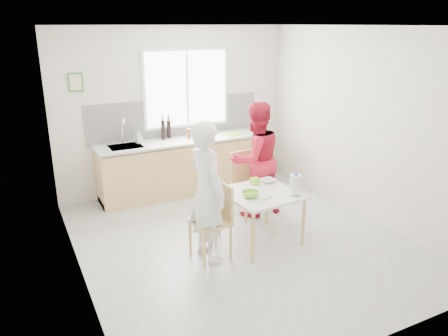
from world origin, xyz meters
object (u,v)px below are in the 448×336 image
at_px(person_red, 255,160).
at_px(bowl_green, 250,194).
at_px(dining_table, 261,198).
at_px(wine_bottle_b, 169,129).
at_px(person_white, 207,192).
at_px(wine_bottle_a, 163,130).
at_px(milk_jug, 296,184).
at_px(bowl_white, 268,181).
at_px(chair_left, 215,217).
at_px(chair_far, 247,180).

bearing_deg(person_red, bowl_green, 51.56).
distance_m(dining_table, wine_bottle_b, 2.36).
height_order(dining_table, person_white, person_white).
relative_size(person_white, wine_bottle_a, 5.31).
relative_size(bowl_green, milk_jug, 0.82).
height_order(person_white, person_red, person_white).
relative_size(bowl_white, milk_jug, 0.74).
xyz_separation_m(person_white, bowl_white, (1.06, 0.33, -0.14)).
bearing_deg(bowl_white, chair_left, -161.17).
bearing_deg(chair_far, dining_table, -113.07).
distance_m(bowl_white, wine_bottle_a, 2.14).
relative_size(dining_table, wine_bottle_a, 2.98).
relative_size(chair_far, bowl_white, 4.91).
height_order(chair_far, bowl_white, chair_far).
xyz_separation_m(dining_table, person_red, (0.38, 0.80, 0.23)).
height_order(milk_jug, wine_bottle_b, wine_bottle_b).
relative_size(person_red, wine_bottle_a, 5.27).
height_order(chair_left, person_red, person_red).
height_order(dining_table, chair_far, chair_far).
distance_m(bowl_white, wine_bottle_b, 2.15).
relative_size(chair_left, person_white, 0.54).
distance_m(chair_far, wine_bottle_b, 1.68).
distance_m(person_white, milk_jug, 1.14).
relative_size(bowl_green, wine_bottle_b, 0.72).
xyz_separation_m(person_white, person_red, (1.16, 0.86, -0.01)).
xyz_separation_m(person_red, bowl_green, (-0.58, -0.86, -0.13)).
bearing_deg(chair_left, bowl_green, 84.06).
xyz_separation_m(person_red, wine_bottle_a, (-0.90, 1.43, 0.24)).
bearing_deg(dining_table, wine_bottle_b, 99.87).
height_order(chair_far, wine_bottle_a, wine_bottle_a).
distance_m(chair_left, wine_bottle_b, 2.42).
bearing_deg(wine_bottle_b, bowl_green, -85.09).
height_order(chair_left, bowl_green, chair_left).
xyz_separation_m(chair_left, wine_bottle_b, (0.28, 2.34, 0.56)).
bearing_deg(person_red, wine_bottle_a, -62.33).
distance_m(chair_left, person_red, 1.40).
height_order(chair_far, person_white, person_white).
bearing_deg(chair_left, wine_bottle_b, 168.62).
bearing_deg(wine_bottle_b, milk_jug, -73.69).
height_order(person_red, bowl_green, person_red).
height_order(chair_left, milk_jug, milk_jug).
height_order(chair_left, bowl_white, chair_left).
xyz_separation_m(dining_table, wine_bottle_a, (-0.52, 2.22, 0.47)).
relative_size(dining_table, milk_jug, 3.63).
height_order(dining_table, bowl_green, bowl_green).
bearing_deg(bowl_green, wine_bottle_b, 94.91).
relative_size(dining_table, person_red, 0.57).
relative_size(milk_jug, wine_bottle_b, 0.88).
relative_size(dining_table, bowl_green, 4.41).
bearing_deg(wine_bottle_a, chair_far, -59.82).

